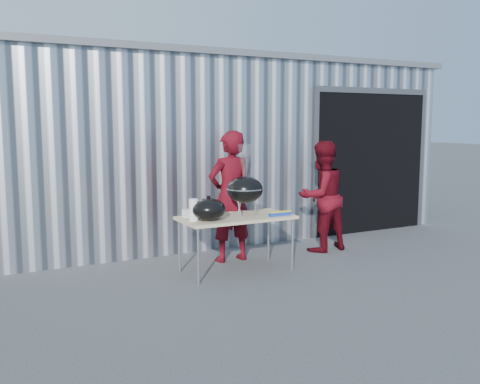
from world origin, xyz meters
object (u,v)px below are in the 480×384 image
kettle_grill (245,185)px  person_cook (230,196)px  person_bystander (322,196)px  folding_table (236,219)px

kettle_grill → person_cook: (0.05, 0.54, -0.23)m
person_cook → person_bystander: 1.54m
folding_table → person_cook: (0.19, 0.54, 0.23)m
kettle_grill → person_cook: bearing=84.3°
folding_table → person_bystander: (1.72, 0.43, 0.14)m
kettle_grill → person_bystander: 1.67m
folding_table → kettle_grill: (0.13, 0.00, 0.45)m
person_cook → person_bystander: (1.53, -0.11, -0.08)m
folding_table → person_bystander: person_bystander is taller
person_cook → person_bystander: size_ratio=1.10×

